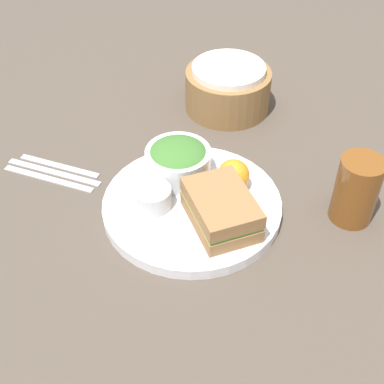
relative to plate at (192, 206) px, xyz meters
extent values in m
plane|color=#4C4238|center=(0.00, 0.00, -0.01)|extent=(4.00, 4.00, 0.00)
cylinder|color=silver|center=(0.00, 0.00, 0.00)|extent=(0.28, 0.28, 0.02)
cube|color=olive|center=(0.06, 0.00, 0.02)|extent=(0.15, 0.13, 0.02)
cube|color=#6BB24C|center=(0.06, 0.00, 0.04)|extent=(0.14, 0.12, 0.01)
cube|color=olive|center=(0.06, 0.00, 0.05)|extent=(0.15, 0.13, 0.02)
cylinder|color=white|center=(-0.06, 0.03, 0.03)|extent=(0.11, 0.11, 0.05)
ellipsoid|color=#3D702D|center=(-0.06, 0.03, 0.05)|extent=(0.10, 0.10, 0.04)
cylinder|color=#B7B7BC|center=(-0.04, -0.05, 0.03)|extent=(0.06, 0.06, 0.03)
sphere|color=orange|center=(0.02, 0.07, 0.04)|extent=(0.05, 0.05, 0.05)
cylinder|color=brown|center=(0.18, 0.17, 0.05)|extent=(0.07, 0.07, 0.11)
cylinder|color=olive|center=(-0.16, 0.25, 0.03)|extent=(0.17, 0.17, 0.08)
cylinder|color=white|center=(-0.16, 0.25, 0.08)|extent=(0.14, 0.14, 0.01)
cube|color=#B2B2B7|center=(-0.22, -0.12, -0.01)|extent=(0.16, 0.08, 0.01)
cube|color=#B2B2B7|center=(-0.23, -0.11, -0.01)|extent=(0.17, 0.09, 0.01)
cube|color=#B2B2B7|center=(-0.24, -0.09, -0.01)|extent=(0.14, 0.08, 0.01)
camera|label=1|loc=(0.44, -0.43, 0.59)|focal=50.00mm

